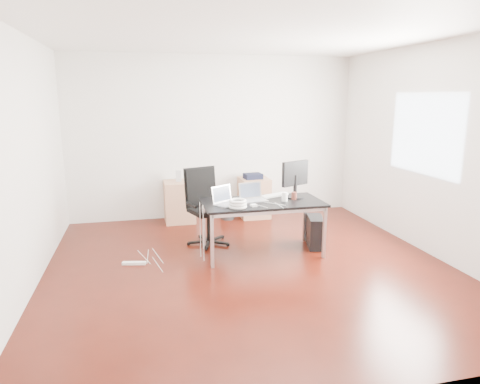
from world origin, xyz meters
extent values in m
plane|color=#330C05|center=(0.00, 0.00, 0.00)|extent=(5.00, 5.00, 0.00)
plane|color=silver|center=(0.00, 0.00, 2.80)|extent=(5.00, 5.00, 0.00)
plane|color=silver|center=(0.00, 2.50, 1.40)|extent=(5.00, 0.00, 5.00)
plane|color=silver|center=(0.00, -2.50, 1.40)|extent=(5.00, 0.00, 5.00)
plane|color=silver|center=(-2.50, 0.00, 1.40)|extent=(0.00, 5.00, 5.00)
plane|color=silver|center=(2.50, 0.00, 1.40)|extent=(0.00, 5.00, 5.00)
plane|color=white|center=(2.48, 0.20, 1.60)|extent=(0.00, 1.50, 1.50)
cube|color=black|center=(0.28, 0.43, 0.71)|extent=(1.60, 0.80, 0.03)
cube|color=silver|center=(-0.47, 0.08, 0.35)|extent=(0.04, 0.04, 0.70)
cube|color=silver|center=(-0.47, 0.78, 0.35)|extent=(0.04, 0.04, 0.70)
cube|color=silver|center=(1.03, 0.08, 0.35)|extent=(0.04, 0.04, 0.70)
cube|color=silver|center=(1.03, 0.78, 0.35)|extent=(0.04, 0.04, 0.70)
cylinder|color=black|center=(-0.36, 0.98, 0.23)|extent=(0.06, 0.06, 0.47)
cube|color=black|center=(-0.36, 0.98, 0.50)|extent=(0.60, 0.59, 0.06)
cube|color=black|center=(-0.43, 1.19, 0.81)|extent=(0.47, 0.24, 0.55)
cube|color=#A26E51|center=(-0.66, 2.23, 0.35)|extent=(0.50, 0.50, 0.70)
cube|color=#A26E51|center=(0.66, 2.23, 0.35)|extent=(0.50, 0.50, 0.70)
cube|color=black|center=(1.09, 0.51, 0.22)|extent=(0.31, 0.49, 0.44)
cylinder|color=black|center=(0.16, 2.20, 0.14)|extent=(0.30, 0.30, 0.28)
cube|color=white|center=(-1.43, 0.42, 0.02)|extent=(0.31, 0.12, 0.04)
cube|color=silver|center=(-0.20, 0.38, 0.74)|extent=(0.40, 0.37, 0.01)
cube|color=silver|center=(-0.26, 0.47, 0.85)|extent=(0.30, 0.22, 0.22)
cube|color=#475166|center=(-0.26, 0.47, 0.85)|extent=(0.26, 0.19, 0.18)
cube|color=silver|center=(0.18, 0.48, 0.74)|extent=(0.37, 0.28, 0.01)
cube|color=silver|center=(0.16, 0.60, 0.85)|extent=(0.33, 0.10, 0.22)
cube|color=#475166|center=(0.16, 0.59, 0.85)|extent=(0.29, 0.09, 0.18)
cylinder|color=black|center=(0.78, 0.55, 0.74)|extent=(0.26, 0.26, 0.02)
cylinder|color=black|center=(0.78, 0.55, 0.90)|extent=(0.05, 0.05, 0.30)
cube|color=black|center=(0.78, 0.56, 1.07)|extent=(0.43, 0.23, 0.34)
cube|color=#475166|center=(0.78, 0.59, 1.07)|extent=(0.36, 0.17, 0.29)
cube|color=white|center=(0.53, 0.70, 0.74)|extent=(0.46, 0.30, 0.02)
cylinder|color=white|center=(0.58, 0.39, 0.79)|extent=(0.09, 0.09, 0.12)
cylinder|color=#53251C|center=(0.74, 0.45, 0.78)|extent=(0.09, 0.09, 0.10)
torus|color=white|center=(-0.11, 0.19, 0.75)|extent=(0.24, 0.24, 0.04)
torus|color=white|center=(-0.11, 0.19, 0.78)|extent=(0.23, 0.23, 0.04)
torus|color=white|center=(-0.11, 0.19, 0.82)|extent=(0.22, 0.22, 0.04)
cube|color=white|center=(0.10, 0.21, 0.74)|extent=(0.08, 0.08, 0.03)
cube|color=#9E9E9E|center=(-0.66, 2.25, 0.79)|extent=(0.10, 0.09, 0.18)
cube|color=black|center=(0.62, 2.19, 0.74)|extent=(0.32, 0.26, 0.09)
camera|label=1|loc=(-1.29, -4.89, 2.10)|focal=32.00mm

